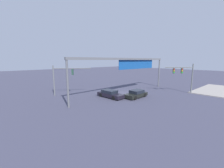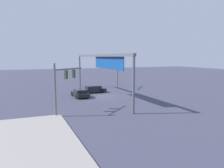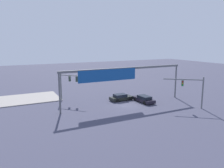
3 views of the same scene
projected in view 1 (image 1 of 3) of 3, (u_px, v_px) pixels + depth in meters
name	position (u px, v px, depth m)	size (l,w,h in m)	color
ground_plane	(124.00, 93.00, 27.25)	(163.92, 163.92, 0.00)	#404154
sidewalk_corner	(223.00, 91.00, 29.32)	(13.72, 8.42, 0.15)	#9F978F
traffic_signal_near_corner	(63.00, 75.00, 25.16)	(5.12, 4.08, 5.19)	slate
traffic_signal_opposite_side	(185.00, 74.00, 26.93)	(3.50, 3.76, 5.44)	#5E6261
overhead_sign_gantry	(130.00, 64.00, 26.69)	(22.91, 0.43, 6.45)	#5B5D61
sedan_car_approaching	(136.00, 94.00, 24.34)	(4.30, 2.02, 1.21)	black
sedan_car_waiting_far	(110.00, 94.00, 24.33)	(2.04, 4.79, 1.21)	black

